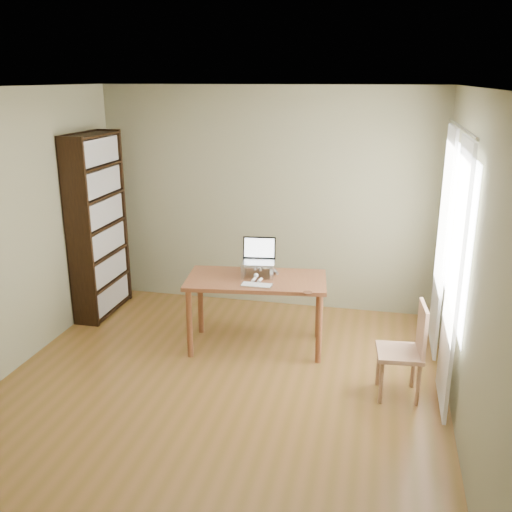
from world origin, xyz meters
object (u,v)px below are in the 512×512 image
at_px(chair, 408,348).
at_px(laptop, 259,256).
at_px(cat, 262,269).
at_px(desk, 256,287).
at_px(bookshelf, 98,226).
at_px(keyboard, 256,285).

bearing_deg(chair, laptop, 146.16).
bearing_deg(cat, desk, -104.41).
xyz_separation_m(cat, chair, (1.44, -0.77, -0.36)).
height_order(bookshelf, laptop, bookshelf).
bearing_deg(keyboard, desk, 102.86).
xyz_separation_m(bookshelf, keyboard, (2.03, -0.75, -0.29)).
distance_m(cat, chair, 1.67).
xyz_separation_m(laptop, keyboard, (0.05, -0.36, -0.18)).
bearing_deg(laptop, desk, -97.17).
height_order(cat, chair, cat).
distance_m(desk, cat, 0.20).
bearing_deg(desk, keyboard, -84.20).
xyz_separation_m(laptop, chair, (1.48, -0.80, -0.48)).
bearing_deg(chair, keyboard, 157.46).
bearing_deg(desk, laptop, 82.83).
distance_m(laptop, keyboard, 0.41).
bearing_deg(bookshelf, keyboard, -20.16).
relative_size(laptop, cat, 0.75).
height_order(keyboard, cat, cat).
bearing_deg(cat, laptop, 147.92).
xyz_separation_m(keyboard, cat, (-0.01, 0.33, 0.06)).
height_order(bookshelf, desk, bookshelf).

